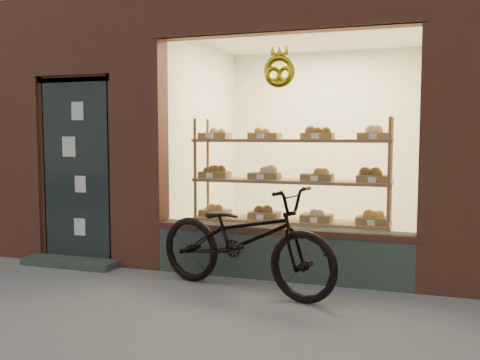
% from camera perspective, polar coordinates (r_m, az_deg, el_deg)
% --- Properties ---
extents(ground, '(90.00, 90.00, 0.00)m').
position_cam_1_polar(ground, '(4.02, -10.05, -17.42)').
color(ground, slate).
extents(display_shelf, '(2.20, 0.45, 1.70)m').
position_cam_1_polar(display_shelf, '(6.00, 5.39, -1.43)').
color(display_shelf, brown).
rests_on(display_shelf, ground).
extents(bicycle, '(2.08, 1.19, 1.03)m').
position_cam_1_polar(bicycle, '(5.18, 0.43, -6.26)').
color(bicycle, black).
rests_on(bicycle, ground).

